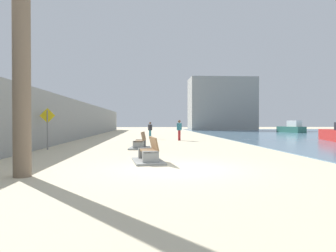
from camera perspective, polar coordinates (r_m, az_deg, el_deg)
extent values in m
plane|color=beige|center=(28.27, -1.75, -2.38)|extent=(120.00, 120.00, 0.00)
cube|color=gray|center=(28.95, -16.76, 1.07)|extent=(0.80, 64.00, 3.44)
cylinder|color=#7A6651|center=(9.84, -25.60, 12.58)|extent=(0.49, 0.49, 7.19)
cube|color=gray|center=(11.26, -3.27, -5.95)|extent=(0.62, 0.28, 0.50)
cube|color=gray|center=(12.64, -4.18, -5.21)|extent=(0.62, 0.28, 0.50)
cube|color=olive|center=(11.93, -3.75, -4.59)|extent=(0.71, 1.65, 0.06)
cube|color=olive|center=(11.94, -2.66, -3.23)|extent=(0.38, 1.61, 0.50)
cube|color=gray|center=(11.97, -3.75, -6.54)|extent=(1.37, 2.23, 0.08)
cube|color=gray|center=(17.34, -5.55, -3.57)|extent=(0.61, 0.25, 0.50)
cube|color=gray|center=(18.73, -5.07, -3.25)|extent=(0.61, 0.25, 0.50)
cube|color=olive|center=(18.02, -5.30, -2.76)|extent=(0.63, 1.64, 0.06)
cube|color=olive|center=(17.98, -4.58, -1.88)|extent=(0.29, 1.61, 0.50)
cube|color=gray|center=(18.05, -5.30, -4.06)|extent=(1.27, 2.18, 0.08)
cylinder|color=teal|center=(28.51, -3.26, -1.58)|extent=(0.12, 0.12, 0.77)
cylinder|color=teal|center=(28.60, -3.44, -1.58)|extent=(0.12, 0.12, 0.77)
cube|color=#333338|center=(28.54, -3.35, -0.27)|extent=(0.35, 0.36, 0.54)
sphere|color=brown|center=(28.53, -3.35, 0.54)|extent=(0.21, 0.21, 0.21)
cylinder|color=#333338|center=(28.38, -3.04, -0.22)|extent=(0.09, 0.09, 0.49)
cylinder|color=#333338|center=(28.70, -3.65, -0.21)|extent=(0.09, 0.09, 0.49)
cylinder|color=#B22D33|center=(25.65, 2.22, -1.76)|extent=(0.12, 0.12, 0.85)
cylinder|color=#B22D33|center=(25.56, 2.00, -1.77)|extent=(0.12, 0.12, 0.85)
cube|color=teal|center=(25.58, 2.11, -0.14)|extent=(0.37, 0.33, 0.60)
sphere|color=brown|center=(25.58, 2.11, 0.86)|extent=(0.23, 0.23, 0.23)
cylinder|color=teal|center=(25.72, 2.49, -0.07)|extent=(0.09, 0.09, 0.54)
cylinder|color=teal|center=(25.44, 1.73, -0.08)|extent=(0.09, 0.09, 0.54)
cube|color=#337060|center=(46.81, 21.92, -0.61)|extent=(2.79, 4.38, 0.84)
cube|color=white|center=(46.36, 22.45, 0.42)|extent=(1.62, 2.06, 0.86)
cylinder|color=slate|center=(18.42, -21.51, -0.69)|extent=(0.08, 0.08, 2.21)
cube|color=yellow|center=(18.42, -21.53, 1.82)|extent=(0.85, 0.03, 0.85)
cube|color=gray|center=(57.94, 9.95, 4.00)|extent=(12.00, 6.00, 9.62)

